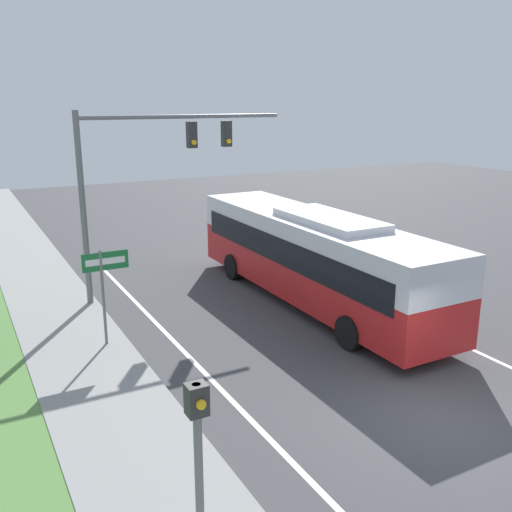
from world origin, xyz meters
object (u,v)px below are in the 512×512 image
signal_gantry (148,164)px  street_sign (104,279)px  bus (313,253)px  pedestrian_signal (198,454)px

signal_gantry → street_sign: (-2.57, -3.65, -2.68)m
bus → pedestrian_signal: size_ratio=3.71×
signal_gantry → street_sign: 5.20m
bus → street_sign: bus is taller
signal_gantry → pedestrian_signal: size_ratio=2.28×
bus → pedestrian_signal: (-8.05, -9.23, 0.42)m
street_sign → bus: bearing=2.8°
bus → street_sign: bearing=-177.2°
bus → street_sign: 7.13m
signal_gantry → pedestrian_signal: (-3.50, -12.54, -2.51)m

